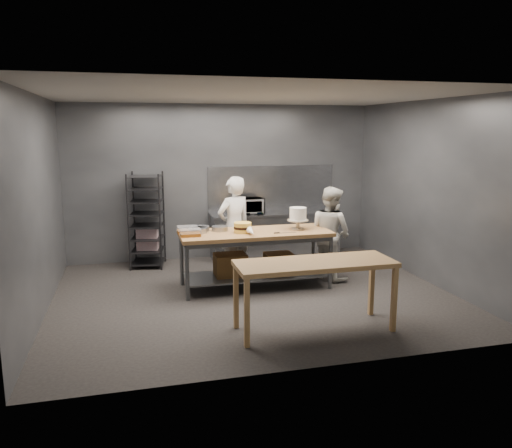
{
  "coord_description": "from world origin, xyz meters",
  "views": [
    {
      "loc": [
        -1.81,
        -7.16,
        2.52
      ],
      "look_at": [
        0.12,
        0.32,
        1.05
      ],
      "focal_mm": 35.0,
      "sensor_mm": 36.0,
      "label": 1
    }
  ],
  "objects_px": {
    "microwave": "(249,206)",
    "chef_right": "(330,233)",
    "chef_behind": "(234,227)",
    "speed_rack": "(147,221)",
    "work_table": "(254,252)",
    "frosted_cake_stand": "(298,215)",
    "layer_cake": "(243,227)",
    "near_counter": "(315,268)"
  },
  "relations": [
    {
      "from": "speed_rack",
      "to": "layer_cake",
      "type": "distance_m",
      "value": 2.26
    },
    {
      "from": "layer_cake",
      "to": "microwave",
      "type": "bearing_deg",
      "value": 73.26
    },
    {
      "from": "speed_rack",
      "to": "frosted_cake_stand",
      "type": "xyz_separation_m",
      "value": [
        2.34,
        -1.72,
        0.29
      ]
    },
    {
      "from": "work_table",
      "to": "chef_behind",
      "type": "distance_m",
      "value": 0.75
    },
    {
      "from": "work_table",
      "to": "near_counter",
      "type": "distance_m",
      "value": 1.95
    },
    {
      "from": "work_table",
      "to": "frosted_cake_stand",
      "type": "xyz_separation_m",
      "value": [
        0.74,
        -0.02,
        0.58
      ]
    },
    {
      "from": "near_counter",
      "to": "frosted_cake_stand",
      "type": "relative_size",
      "value": 5.6
    },
    {
      "from": "chef_behind",
      "to": "microwave",
      "type": "height_order",
      "value": "chef_behind"
    },
    {
      "from": "frosted_cake_stand",
      "to": "layer_cake",
      "type": "height_order",
      "value": "frosted_cake_stand"
    },
    {
      "from": "near_counter",
      "to": "speed_rack",
      "type": "xyz_separation_m",
      "value": [
        -1.92,
        3.61,
        0.04
      ]
    },
    {
      "from": "speed_rack",
      "to": "frosted_cake_stand",
      "type": "distance_m",
      "value": 2.92
    },
    {
      "from": "work_table",
      "to": "chef_behind",
      "type": "height_order",
      "value": "chef_behind"
    },
    {
      "from": "chef_right",
      "to": "chef_behind",
      "type": "bearing_deg",
      "value": 47.19
    },
    {
      "from": "microwave",
      "to": "chef_right",
      "type": "bearing_deg",
      "value": -58.05
    },
    {
      "from": "near_counter",
      "to": "layer_cake",
      "type": "relative_size",
      "value": 7.22
    },
    {
      "from": "near_counter",
      "to": "frosted_cake_stand",
      "type": "distance_m",
      "value": 1.97
    },
    {
      "from": "chef_behind",
      "to": "near_counter",
      "type": "bearing_deg",
      "value": 78.85
    },
    {
      "from": "frosted_cake_stand",
      "to": "chef_right",
      "type": "bearing_deg",
      "value": 14.44
    },
    {
      "from": "microwave",
      "to": "layer_cake",
      "type": "distance_m",
      "value": 1.92
    },
    {
      "from": "speed_rack",
      "to": "frosted_cake_stand",
      "type": "relative_size",
      "value": 4.9
    },
    {
      "from": "near_counter",
      "to": "frosted_cake_stand",
      "type": "bearing_deg",
      "value": 77.32
    },
    {
      "from": "microwave",
      "to": "near_counter",
      "type": "bearing_deg",
      "value": -90.75
    },
    {
      "from": "near_counter",
      "to": "microwave",
      "type": "xyz_separation_m",
      "value": [
        0.05,
        3.69,
        0.24
      ]
    },
    {
      "from": "work_table",
      "to": "chef_right",
      "type": "relative_size",
      "value": 1.52
    },
    {
      "from": "work_table",
      "to": "frosted_cake_stand",
      "type": "distance_m",
      "value": 0.94
    },
    {
      "from": "work_table",
      "to": "near_counter",
      "type": "xyz_separation_m",
      "value": [
        0.31,
        -1.91,
        0.24
      ]
    },
    {
      "from": "work_table",
      "to": "layer_cake",
      "type": "relative_size",
      "value": 8.66
    },
    {
      "from": "work_table",
      "to": "frosted_cake_stand",
      "type": "height_order",
      "value": "frosted_cake_stand"
    },
    {
      "from": "microwave",
      "to": "chef_behind",
      "type": "bearing_deg",
      "value": -115.72
    },
    {
      "from": "chef_behind",
      "to": "microwave",
      "type": "xyz_separation_m",
      "value": [
        0.54,
        1.12,
        0.18
      ]
    },
    {
      "from": "chef_right",
      "to": "frosted_cake_stand",
      "type": "xyz_separation_m",
      "value": [
        -0.64,
        -0.17,
        0.36
      ]
    },
    {
      "from": "microwave",
      "to": "layer_cake",
      "type": "relative_size",
      "value": 1.96
    },
    {
      "from": "speed_rack",
      "to": "microwave",
      "type": "relative_size",
      "value": 3.23
    },
    {
      "from": "frosted_cake_stand",
      "to": "layer_cake",
      "type": "relative_size",
      "value": 1.29
    },
    {
      "from": "speed_rack",
      "to": "chef_right",
      "type": "relative_size",
      "value": 1.11
    },
    {
      "from": "work_table",
      "to": "speed_rack",
      "type": "height_order",
      "value": "speed_rack"
    },
    {
      "from": "chef_behind",
      "to": "layer_cake",
      "type": "height_order",
      "value": "chef_behind"
    },
    {
      "from": "microwave",
      "to": "layer_cake",
      "type": "xyz_separation_m",
      "value": [
        -0.55,
        -1.84,
        -0.05
      ]
    },
    {
      "from": "chef_right",
      "to": "layer_cake",
      "type": "height_order",
      "value": "chef_right"
    },
    {
      "from": "speed_rack",
      "to": "microwave",
      "type": "bearing_deg",
      "value": 2.33
    },
    {
      "from": "frosted_cake_stand",
      "to": "layer_cake",
      "type": "distance_m",
      "value": 0.94
    },
    {
      "from": "chef_behind",
      "to": "microwave",
      "type": "relative_size",
      "value": 3.21
    }
  ]
}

